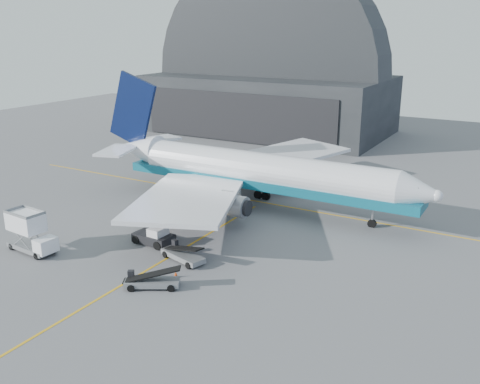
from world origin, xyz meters
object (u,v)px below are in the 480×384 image
Objects in this scene: pushback_tug at (155,237)px; belt_loader_b at (183,254)px; catering_truck at (30,233)px; belt_loader_a at (152,281)px; airliner at (251,171)px.

pushback_tug is 0.80× the size of belt_loader_b.
belt_loader_a is at bearing 4.23° from catering_truck.
catering_truck reaches higher than belt_loader_b.
catering_truck is 1.38× the size of pushback_tug.
belt_loader_a is at bearing -82.24° from airliner.
airliner reaches higher than pushback_tug.
belt_loader_a is (3.31, -24.31, -3.97)m from airliner.
airliner is at bearing 83.30° from pushback_tug.
catering_truck is 15.94m from belt_loader_b.
belt_loader_a is 6.11m from belt_loader_b.
airliner reaches higher than belt_loader_b.
catering_truck is 12.53m from pushback_tug.
airliner is 10.67× the size of pushback_tug.
belt_loader_b is (14.74, 5.88, -1.41)m from catering_truck.
catering_truck is at bearing -142.78° from belt_loader_b.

